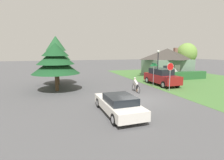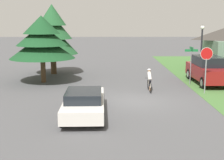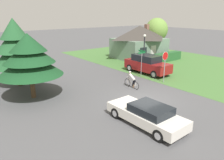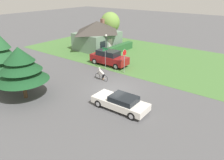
# 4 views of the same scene
# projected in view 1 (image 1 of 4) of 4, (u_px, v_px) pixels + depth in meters

# --- Properties ---
(ground_plane) EXTENTS (140.00, 140.00, 0.00)m
(ground_plane) POSITION_uv_depth(u_px,v_px,m) (137.00, 100.00, 14.26)
(ground_plane) COLOR #515154
(grass_verge_right) EXTENTS (16.00, 36.00, 0.01)m
(grass_verge_right) POSITION_uv_depth(u_px,v_px,m) (210.00, 83.00, 21.63)
(grass_verge_right) COLOR #477538
(grass_verge_right) RESTS_ON ground
(cottage_house) EXTENTS (7.02, 5.93, 4.51)m
(cottage_house) POSITION_uv_depth(u_px,v_px,m) (167.00, 62.00, 27.84)
(cottage_house) COLOR slate
(cottage_house) RESTS_ON ground
(hedge_row) EXTENTS (8.84, 0.90, 1.09)m
(hedge_row) POSITION_uv_depth(u_px,v_px,m) (179.00, 76.00, 24.22)
(hedge_row) COLOR #285B2D
(hedge_row) RESTS_ON ground
(sedan_left_lane) EXTENTS (1.97, 4.80, 1.25)m
(sedan_left_lane) POSITION_uv_depth(u_px,v_px,m) (118.00, 104.00, 10.87)
(sedan_left_lane) COLOR silver
(sedan_left_lane) RESTS_ON ground
(cyclist) EXTENTS (0.44, 1.73, 1.41)m
(cyclist) POSITION_uv_depth(u_px,v_px,m) (136.00, 85.00, 16.83)
(cyclist) COLOR black
(cyclist) RESTS_ON ground
(parked_suv_right) EXTENTS (2.04, 5.02, 1.92)m
(parked_suv_right) POSITION_uv_depth(u_px,v_px,m) (161.00, 77.00, 20.44)
(parked_suv_right) COLOR maroon
(parked_suv_right) RESTS_ON ground
(stop_sign) EXTENTS (0.74, 0.07, 2.81)m
(stop_sign) POSITION_uv_depth(u_px,v_px,m) (170.00, 71.00, 16.95)
(stop_sign) COLOR gray
(stop_sign) RESTS_ON ground
(street_lamp) EXTENTS (0.28, 0.28, 4.10)m
(street_lamp) POSITION_uv_depth(u_px,v_px,m) (158.00, 63.00, 19.98)
(street_lamp) COLOR black
(street_lamp) RESTS_ON ground
(street_name_sign) EXTENTS (0.90, 0.90, 2.62)m
(street_name_sign) POSITION_uv_depth(u_px,v_px,m) (154.00, 70.00, 19.38)
(street_name_sign) COLOR gray
(street_name_sign) RESTS_ON ground
(conifer_tall_near) EXTENTS (4.61, 4.61, 4.73)m
(conifer_tall_near) POSITION_uv_depth(u_px,v_px,m) (56.00, 61.00, 17.00)
(conifer_tall_near) COLOR #4C3823
(conifer_tall_near) RESTS_ON ground
(conifer_tall_far) EXTENTS (4.08, 4.08, 5.69)m
(conifer_tall_far) POSITION_uv_depth(u_px,v_px,m) (56.00, 56.00, 20.38)
(conifer_tall_far) COLOR #4C3823
(conifer_tall_far) RESTS_ON ground
(deciduous_tree_right) EXTENTS (3.33, 3.33, 5.35)m
(deciduous_tree_right) POSITION_uv_depth(u_px,v_px,m) (187.00, 53.00, 29.83)
(deciduous_tree_right) COLOR #4C3823
(deciduous_tree_right) RESTS_ON ground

